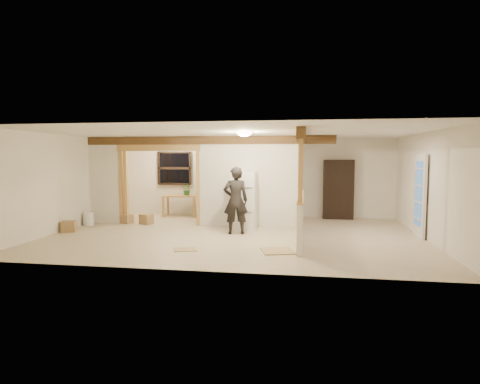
% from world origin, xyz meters
% --- Properties ---
extents(floor, '(9.00, 6.50, 0.01)m').
position_xyz_m(floor, '(0.00, 0.00, -0.01)').
color(floor, '#C4B292').
rests_on(floor, ground).
extents(ceiling, '(9.00, 6.50, 0.01)m').
position_xyz_m(ceiling, '(0.00, 0.00, 2.50)').
color(ceiling, white).
extents(wall_back, '(9.00, 0.01, 2.50)m').
position_xyz_m(wall_back, '(0.00, 3.25, 1.25)').
color(wall_back, white).
rests_on(wall_back, floor).
extents(wall_front, '(9.00, 0.01, 2.50)m').
position_xyz_m(wall_front, '(0.00, -3.25, 1.25)').
color(wall_front, white).
rests_on(wall_front, floor).
extents(wall_left, '(0.01, 6.50, 2.50)m').
position_xyz_m(wall_left, '(-4.50, 0.00, 1.25)').
color(wall_left, white).
rests_on(wall_left, floor).
extents(wall_right, '(0.01, 6.50, 2.50)m').
position_xyz_m(wall_right, '(4.50, 0.00, 1.25)').
color(wall_right, white).
rests_on(wall_right, floor).
extents(partition_left_stub, '(0.90, 0.12, 2.50)m').
position_xyz_m(partition_left_stub, '(-4.05, 1.20, 1.25)').
color(partition_left_stub, silver).
rests_on(partition_left_stub, floor).
extents(partition_center, '(2.80, 0.12, 2.50)m').
position_xyz_m(partition_center, '(0.20, 1.20, 1.25)').
color(partition_center, silver).
rests_on(partition_center, floor).
extents(doorway_frame, '(2.46, 0.14, 2.20)m').
position_xyz_m(doorway_frame, '(-2.40, 1.20, 1.10)').
color(doorway_frame, tan).
rests_on(doorway_frame, floor).
extents(header_beam_back, '(7.00, 0.18, 0.22)m').
position_xyz_m(header_beam_back, '(-1.00, 1.20, 2.38)').
color(header_beam_back, brown).
rests_on(header_beam_back, ceiling).
extents(header_beam_right, '(0.18, 3.30, 0.22)m').
position_xyz_m(header_beam_right, '(1.60, -0.40, 2.38)').
color(header_beam_right, brown).
rests_on(header_beam_right, ceiling).
extents(pony_wall, '(0.12, 3.20, 1.00)m').
position_xyz_m(pony_wall, '(1.60, -0.40, 0.50)').
color(pony_wall, silver).
rests_on(pony_wall, floor).
extents(stud_partition, '(0.14, 3.20, 1.32)m').
position_xyz_m(stud_partition, '(1.60, -0.40, 1.66)').
color(stud_partition, tan).
rests_on(stud_partition, pony_wall).
extents(window_back, '(1.12, 0.10, 1.10)m').
position_xyz_m(window_back, '(-2.60, 3.17, 1.55)').
color(window_back, black).
rests_on(window_back, wall_back).
extents(french_door, '(0.12, 0.86, 2.00)m').
position_xyz_m(french_door, '(4.42, 0.40, 1.00)').
color(french_door, white).
rests_on(french_door, floor).
extents(ceiling_dome_main, '(0.36, 0.36, 0.16)m').
position_xyz_m(ceiling_dome_main, '(0.30, -0.50, 2.48)').
color(ceiling_dome_main, '#FFEABF').
rests_on(ceiling_dome_main, ceiling).
extents(ceiling_dome_util, '(0.32, 0.32, 0.14)m').
position_xyz_m(ceiling_dome_util, '(-2.50, 2.30, 2.48)').
color(ceiling_dome_util, '#FFEABF').
rests_on(ceiling_dome_util, ceiling).
extents(hanging_bulb, '(0.07, 0.07, 0.07)m').
position_xyz_m(hanging_bulb, '(-2.00, 1.60, 2.18)').
color(hanging_bulb, '#FFD88C').
rests_on(hanging_bulb, ceiling).
extents(refrigerator, '(0.63, 0.61, 1.54)m').
position_xyz_m(refrigerator, '(0.10, 0.83, 0.77)').
color(refrigerator, silver).
rests_on(refrigerator, floor).
extents(woman, '(0.70, 0.55, 1.69)m').
position_xyz_m(woman, '(-0.00, 0.09, 0.84)').
color(woman, black).
rests_on(woman, floor).
extents(work_table, '(1.19, 0.77, 0.69)m').
position_xyz_m(work_table, '(-2.27, 2.78, 0.35)').
color(work_table, tan).
rests_on(work_table, floor).
extents(potted_plant, '(0.41, 0.38, 0.39)m').
position_xyz_m(potted_plant, '(-2.04, 2.76, 0.89)').
color(potted_plant, '#316728').
rests_on(potted_plant, work_table).
extents(shop_vac, '(0.61, 0.61, 0.60)m').
position_xyz_m(shop_vac, '(-4.20, 1.95, 0.30)').
color(shop_vac, '#A2100C').
rests_on(shop_vac, floor).
extents(bookshelf, '(0.92, 0.31, 1.84)m').
position_xyz_m(bookshelf, '(2.74, 3.03, 0.92)').
color(bookshelf, black).
rests_on(bookshelf, floor).
extents(bucket, '(0.38, 0.38, 0.36)m').
position_xyz_m(bucket, '(-4.33, 0.71, 0.18)').
color(bucket, white).
rests_on(bucket, floor).
extents(box_util_a, '(0.41, 0.38, 0.28)m').
position_xyz_m(box_util_a, '(-2.80, 1.17, 0.14)').
color(box_util_a, '#9F7C4D').
rests_on(box_util_a, floor).
extents(box_util_b, '(0.34, 0.34, 0.26)m').
position_xyz_m(box_util_b, '(-3.40, 1.20, 0.13)').
color(box_util_b, '#9F7C4D').
rests_on(box_util_b, floor).
extents(box_front, '(0.41, 0.36, 0.28)m').
position_xyz_m(box_front, '(-4.30, -0.29, 0.14)').
color(box_front, '#9F7C4D').
rests_on(box_front, floor).
extents(floor_panel_near, '(0.78, 0.78, 0.02)m').
position_xyz_m(floor_panel_near, '(1.15, -1.63, 0.01)').
color(floor_panel_near, tan).
rests_on(floor_panel_near, floor).
extents(floor_panel_far, '(0.57, 0.51, 0.01)m').
position_xyz_m(floor_panel_far, '(-0.75, -1.79, 0.01)').
color(floor_panel_far, tan).
rests_on(floor_panel_far, floor).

